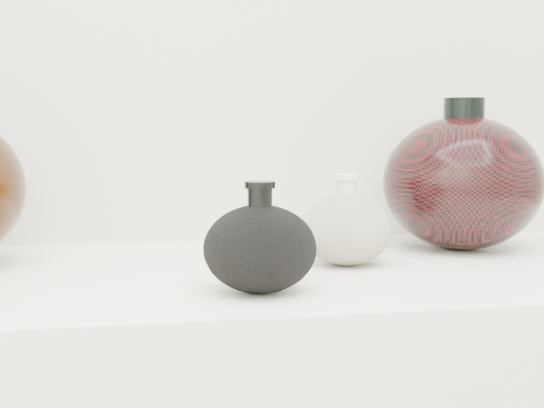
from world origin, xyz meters
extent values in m
cube|color=silver|center=(0.00, 0.95, 0.89)|extent=(1.20, 0.50, 0.03)
ellipsoid|color=black|center=(-0.05, 0.81, 0.95)|extent=(0.13, 0.13, 0.10)
cylinder|color=black|center=(-0.05, 0.81, 1.00)|extent=(0.03, 0.03, 0.03)
cylinder|color=black|center=(-0.05, 0.81, 1.02)|extent=(0.04, 0.04, 0.01)
ellipsoid|color=beige|center=(0.09, 0.96, 0.95)|extent=(0.14, 0.14, 0.09)
cylinder|color=beige|center=(0.09, 0.96, 1.00)|extent=(0.03, 0.03, 0.03)
cylinder|color=beige|center=(0.09, 0.96, 1.01)|extent=(0.04, 0.04, 0.01)
ellipsoid|color=black|center=(0.29, 1.05, 1.00)|extent=(0.30, 0.30, 0.19)
cylinder|color=black|center=(0.29, 1.05, 1.10)|extent=(0.08, 0.08, 0.04)
camera|label=1|loc=(-0.18, 0.02, 1.08)|focal=50.00mm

